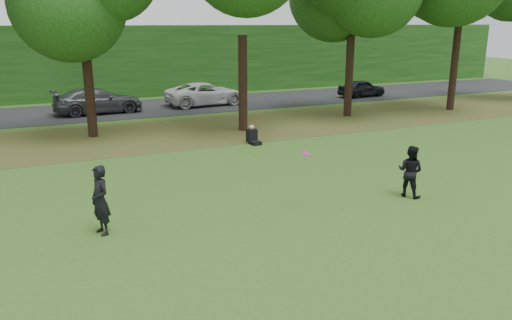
{
  "coord_description": "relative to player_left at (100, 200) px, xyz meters",
  "views": [
    {
      "loc": [
        -5.39,
        -10.21,
        5.19
      ],
      "look_at": [
        0.37,
        2.64,
        1.3
      ],
      "focal_mm": 35.0,
      "sensor_mm": 36.0,
      "label": 1
    }
  ],
  "objects": [
    {
      "name": "ground",
      "position": [
        4.14,
        -2.1,
        -0.9
      ],
      "size": [
        120.0,
        120.0,
        0.0
      ],
      "primitive_type": "plane",
      "color": "#2D5A1C",
      "rests_on": "ground"
    },
    {
      "name": "leaf_litter",
      "position": [
        4.14,
        10.9,
        -0.89
      ],
      "size": [
        60.0,
        7.0,
        0.01
      ],
      "primitive_type": "cube",
      "color": "#51461D",
      "rests_on": "ground"
    },
    {
      "name": "seated_person",
      "position": [
        7.43,
        7.4,
        -0.58
      ],
      "size": [
        0.49,
        0.77,
        0.83
      ],
      "rotation": [
        0.0,
        0.0,
        0.11
      ],
      "color": "black",
      "rests_on": "ground"
    },
    {
      "name": "far_hedge",
      "position": [
        4.14,
        24.9,
        1.6
      ],
      "size": [
        70.0,
        3.0,
        5.0
      ],
      "primitive_type": "cube",
      "color": "#153F12",
      "rests_on": "ground"
    },
    {
      "name": "player_right",
      "position": [
        9.03,
        -0.93,
        -0.09
      ],
      "size": [
        0.9,
        0.97,
        1.61
      ],
      "primitive_type": "imported",
      "rotation": [
        0.0,
        0.0,
        2.04
      ],
      "color": "black",
      "rests_on": "ground"
    },
    {
      "name": "parked_cars",
      "position": [
        1.79,
        17.97,
        -0.16
      ],
      "size": [
        38.9,
        3.32,
        1.49
      ],
      "color": "black",
      "rests_on": "street"
    },
    {
      "name": "player_left",
      "position": [
        0.0,
        0.0,
        0.0
      ],
      "size": [
        0.61,
        0.76,
        1.79
      ],
      "primitive_type": "imported",
      "rotation": [
        0.0,
        0.0,
        -1.25
      ],
      "color": "black",
      "rests_on": "ground"
    },
    {
      "name": "frisbee",
      "position": [
        5.47,
        -0.74,
        0.79
      ],
      "size": [
        0.36,
        0.37,
        0.15
      ],
      "color": "#FF159C",
      "rests_on": "ground"
    },
    {
      "name": "street",
      "position": [
        4.14,
        18.9,
        -0.89
      ],
      "size": [
        70.0,
        7.0,
        0.02
      ],
      "primitive_type": "cube",
      "color": "black",
      "rests_on": "ground"
    }
  ]
}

